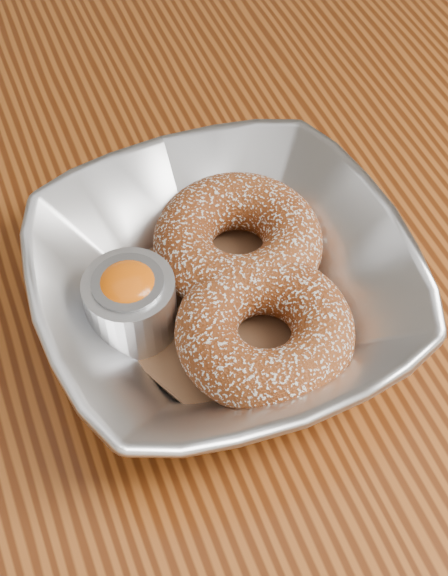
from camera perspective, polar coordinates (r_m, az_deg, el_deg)
name	(u,v)px	position (r m, az deg, el deg)	size (l,w,h in m)	color
ground_plane	(200,565)	(1.26, -1.71, -19.09)	(4.00, 4.00, 0.00)	#565659
table	(182,317)	(0.67, -3.04, -2.10)	(1.20, 0.80, 0.75)	brown
serving_bowl	(224,288)	(0.53, 0.00, 0.02)	(0.25, 0.25, 0.06)	silver
parchment	(224,306)	(0.55, 0.00, -1.32)	(0.14, 0.14, 0.00)	brown
donut_back	(238,242)	(0.55, 0.99, 3.32)	(0.12, 0.12, 0.04)	brown
donut_front	(265,331)	(0.51, 2.91, -3.08)	(0.11, 0.11, 0.04)	brown
ramekin	(130,301)	(0.52, -6.67, -0.94)	(0.06, 0.06, 0.05)	silver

